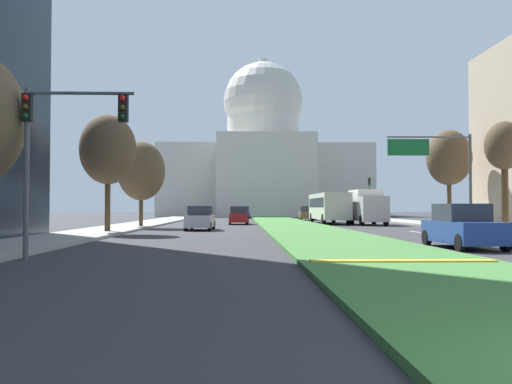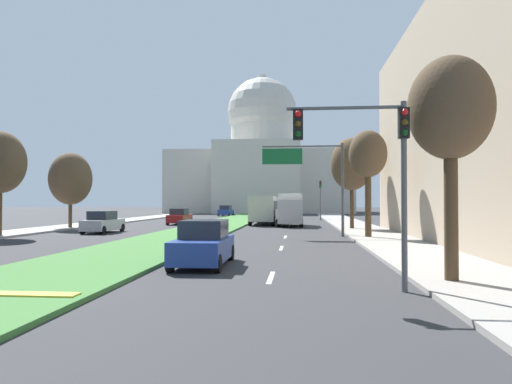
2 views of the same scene
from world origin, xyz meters
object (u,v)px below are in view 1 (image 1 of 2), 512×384
object	(u,v)px
capitol_building	(263,162)
street_tree_right_far	(449,158)
overhead_guide_sign	(439,162)
sedan_far_horizon	(307,214)
street_tree_left_mid	(108,150)
traffic_light_far_right	(369,193)
sedan_midblock	(200,219)
street_tree_right_mid	(504,147)
sedan_lead_stopped	(463,227)
city_bus	(329,206)
street_tree_left_far	(141,171)
traffic_light_near_left	(55,134)
sedan_distant	(239,216)
sedan_very_far	(243,213)
box_truck_delivery	(368,206)

from	to	relation	value
capitol_building	street_tree_right_far	bearing A→B (deg)	-78.46
overhead_guide_sign	sedan_far_horizon	world-z (taller)	overhead_guide_sign
overhead_guide_sign	street_tree_left_mid	distance (m)	21.49
traffic_light_far_right	sedan_midblock	xyz separation A→B (m)	(-17.98, -25.59, -2.52)
street_tree_right_mid	sedan_lead_stopped	world-z (taller)	street_tree_right_mid
overhead_guide_sign	street_tree_right_far	size ratio (longest dim) A/B	0.83
sedan_far_horizon	city_bus	distance (m)	14.92
street_tree_left_far	street_tree_right_far	bearing A→B (deg)	2.05
street_tree_right_mid	overhead_guide_sign	bearing A→B (deg)	154.28
street_tree_right_mid	traffic_light_near_left	bearing A→B (deg)	-141.63
sedan_distant	sedan_far_horizon	distance (m)	19.00
sedan_very_far	street_tree_left_mid	bearing A→B (deg)	-100.53
traffic_light_far_right	sedan_very_far	bearing A→B (deg)	133.95
capitol_building	street_tree_right_mid	distance (m)	71.78
sedan_distant	sedan_very_far	xyz separation A→B (m)	(0.56, 27.72, 0.03)
traffic_light_near_left	street_tree_right_mid	distance (m)	28.65
street_tree_left_mid	sedan_lead_stopped	size ratio (longest dim) A/B	1.68
street_tree_left_mid	sedan_far_horizon	xyz separation A→B (m)	(16.46, 34.93, -4.30)
overhead_guide_sign	city_bus	xyz separation A→B (m)	(-4.55, 17.60, -2.88)
street_tree_right_far	sedan_far_horizon	distance (m)	26.73
street_tree_left_mid	box_truck_delivery	distance (m)	25.46
sedan_lead_stopped	sedan_far_horizon	bearing A→B (deg)	90.41
traffic_light_near_left	sedan_lead_stopped	bearing A→B (deg)	17.76
capitol_building	sedan_far_horizon	xyz separation A→B (m)	(3.97, -36.28, -9.49)
capitol_building	sedan_lead_stopped	bearing A→B (deg)	-87.05
capitol_building	box_truck_delivery	world-z (taller)	capitol_building
overhead_guide_sign	street_tree_right_far	xyz separation A→B (m)	(3.63, 7.61, 0.94)
traffic_light_near_left	sedan_very_far	distance (m)	63.08
street_tree_right_far	sedan_midblock	distance (m)	20.94
overhead_guide_sign	sedan_far_horizon	bearing A→B (deg)	98.55
street_tree_right_mid	street_tree_left_far	distance (m)	26.02
street_tree_right_far	sedan_midblock	xyz separation A→B (m)	(-19.67, -5.32, -4.80)
street_tree_right_mid	box_truck_delivery	xyz separation A→B (m)	(-5.29, 15.10, -3.75)
sedan_far_horizon	sedan_midblock	bearing A→B (deg)	-110.27
capitol_building	sedan_midblock	bearing A→B (deg)	-96.17
capitol_building	sedan_lead_stopped	xyz separation A→B (m)	(4.31, -83.70, -9.49)
sedan_far_horizon	sedan_lead_stopped	bearing A→B (deg)	-89.59
traffic_light_near_left	sedan_far_horizon	world-z (taller)	traffic_light_near_left
sedan_lead_stopped	box_truck_delivery	size ratio (longest dim) A/B	0.68
sedan_very_far	city_bus	size ratio (longest dim) A/B	0.40
sedan_lead_stopped	city_bus	world-z (taller)	city_bus
street_tree_left_far	sedan_far_horizon	distance (m)	30.59
sedan_very_far	street_tree_left_far	bearing A→B (deg)	-102.53
box_truck_delivery	traffic_light_near_left	bearing A→B (deg)	-117.54
capitol_building	traffic_light_near_left	distance (m)	89.07
traffic_light_far_right	sedan_midblock	bearing A→B (deg)	-125.09
overhead_guide_sign	sedan_lead_stopped	world-z (taller)	overhead_guide_sign
street_tree_right_mid	city_bus	bearing A→B (deg)	112.87
city_bus	overhead_guide_sign	bearing A→B (deg)	-75.51
traffic_light_far_right	overhead_guide_sign	bearing A→B (deg)	-93.98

